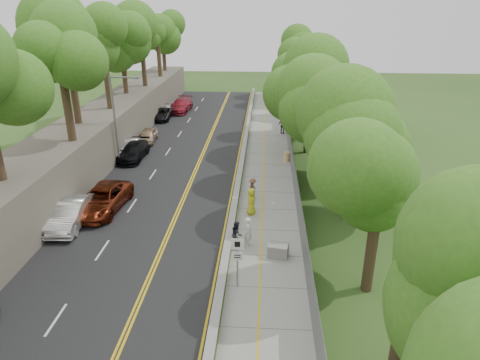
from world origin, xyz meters
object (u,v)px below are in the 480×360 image
Objects in this scene: signpost at (237,255)px; painter_0 at (251,201)px; car_2 at (102,200)px; concrete_block at (278,250)px; car_1 at (71,214)px; person_far at (283,126)px; construction_barrel at (287,157)px; streetlight at (117,115)px.

painter_0 is (0.40, 8.24, -0.96)m from signpost.
painter_0 is (10.45, 0.05, 0.14)m from car_2.
signpost is 0.53× the size of car_2.
car_1 is at bearing 167.93° from concrete_block.
car_2 is at bearing 157.07° from concrete_block.
person_far is at bearing 60.58° from car_2.
signpost is 3.60× the size of construction_barrel.
person_far reaches higher than car_2.
car_1 is at bearing 152.44° from signpost.
person_far is (-0.10, 8.78, 0.50)m from construction_barrel.
person_far is (13.20, 19.61, 0.13)m from car_2.
streetlight is at bearing 87.49° from car_1.
painter_0 is (11.91, -8.78, -3.64)m from streetlight.
car_1 reaches higher than construction_barrel.
car_2 is 10.45m from painter_0.
concrete_block is 0.19× the size of car_2.
streetlight reaches higher than construction_barrel.
person_far is at bearing 87.69° from concrete_block.
painter_0 is at bearing -104.81° from construction_barrel.
construction_barrel is 0.45× the size of painter_0.
construction_barrel is 0.15× the size of car_2.
painter_0 is (11.72, 2.33, 0.13)m from car_1.
streetlight is 9.29× the size of construction_barrel.
painter_0 reaches higher than concrete_block.
painter_0 reaches higher than person_far.
signpost is 4.02m from concrete_block.
car_1 reaches higher than car_2.
car_1 is at bearing -138.03° from construction_barrel.
car_1 is at bearing 72.91° from person_far.
person_far is at bearing 90.65° from construction_barrel.
signpost is 12.82m from car_1.
concrete_block is (-1.10, -15.99, -0.05)m from construction_barrel.
streetlight is 1.36× the size of car_2.
concrete_block is at bearing 54.62° from signpost.
signpost is 27.99m from person_far.
painter_0 is at bearing 98.38° from person_far.
streetlight is 2.58× the size of signpost.
construction_barrel is 0.46× the size of person_far.
construction_barrel is 8.80m from person_far.
concrete_block is 13.78m from car_1.
car_1 is 2.70× the size of person_far.
streetlight is 20.72m from signpost.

